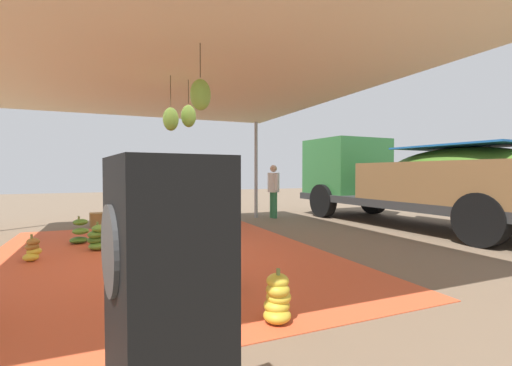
# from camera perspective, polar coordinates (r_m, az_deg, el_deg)

# --- Properties ---
(ground_plane) EXTENTS (40.00, 40.00, 0.00)m
(ground_plane) POSITION_cam_1_polar(r_m,az_deg,el_deg) (7.19, 9.78, -9.25)
(ground_plane) COLOR brown
(tarp_orange) EXTENTS (6.76, 5.25, 0.01)m
(tarp_orange) POSITION_cam_1_polar(r_m,az_deg,el_deg) (6.14, -14.98, -11.14)
(tarp_orange) COLOR #D1512D
(tarp_orange) RESTS_ON ground
(tent_canopy) EXTENTS (8.00, 7.00, 2.92)m
(tent_canopy) POSITION_cam_1_polar(r_m,az_deg,el_deg) (6.14, -15.96, 15.46)
(tent_canopy) COLOR #9EA0A5
(tent_canopy) RESTS_ON ground
(banana_bunch_0) EXTENTS (0.33, 0.35, 0.56)m
(banana_bunch_0) POSITION_cam_1_polar(r_m,az_deg,el_deg) (3.60, -14.25, -16.56)
(banana_bunch_0) COLOR gold
(banana_bunch_0) RESTS_ON tarp_orange
(banana_bunch_1) EXTENTS (0.45, 0.44, 0.49)m
(banana_bunch_1) POSITION_cam_1_polar(r_m,az_deg,el_deg) (6.84, -24.31, -8.12)
(banana_bunch_1) COLOR #60932D
(banana_bunch_1) RESTS_ON tarp_orange
(banana_bunch_2) EXTENTS (0.40, 0.41, 0.52)m
(banana_bunch_2) POSITION_cam_1_polar(r_m,az_deg,el_deg) (7.61, -26.59, -7.13)
(banana_bunch_2) COLOR #477523
(banana_bunch_2) RESTS_ON tarp_orange
(banana_bunch_3) EXTENTS (0.43, 0.44, 0.43)m
(banana_bunch_3) POSITION_cam_1_polar(r_m,az_deg,el_deg) (9.44, -3.49, -5.38)
(banana_bunch_3) COLOR #477523
(banana_bunch_3) RESTS_ON tarp_orange
(banana_bunch_4) EXTENTS (0.39, 0.38, 0.49)m
(banana_bunch_4) POSITION_cam_1_polar(r_m,az_deg,el_deg) (3.39, 3.51, -18.23)
(banana_bunch_4) COLOR gold
(banana_bunch_4) RESTS_ON tarp_orange
(banana_bunch_5) EXTENTS (0.39, 0.37, 0.51)m
(banana_bunch_5) POSITION_cam_1_polar(r_m,az_deg,el_deg) (4.33, -5.12, -13.55)
(banana_bunch_5) COLOR #6B9E38
(banana_bunch_5) RESTS_ON tarp_orange
(banana_bunch_6) EXTENTS (0.33, 0.32, 0.41)m
(banana_bunch_6) POSITION_cam_1_polar(r_m,az_deg,el_deg) (6.50, -32.42, -9.12)
(banana_bunch_6) COLOR gold
(banana_bunch_6) RESTS_ON tarp_orange
(banana_bunch_7) EXTENTS (0.37, 0.35, 0.59)m
(banana_bunch_7) POSITION_cam_1_polar(r_m,az_deg,el_deg) (6.09, -10.71, -8.72)
(banana_bunch_7) COLOR #477523
(banana_bunch_7) RESTS_ON tarp_orange
(banana_bunch_8) EXTENTS (0.43, 0.43, 0.52)m
(banana_bunch_8) POSITION_cam_1_polar(r_m,az_deg,el_deg) (6.41, -17.94, -8.53)
(banana_bunch_8) COLOR gold
(banana_bunch_8) RESTS_ON tarp_orange
(banana_bunch_9) EXTENTS (0.43, 0.45, 0.59)m
(banana_bunch_9) POSITION_cam_1_polar(r_m,az_deg,el_deg) (4.87, -13.62, -11.34)
(banana_bunch_9) COLOR gold
(banana_bunch_9) RESTS_ON tarp_orange
(banana_bunch_10) EXTENTS (0.46, 0.49, 0.50)m
(banana_bunch_10) POSITION_cam_1_polar(r_m,az_deg,el_deg) (7.85, -22.53, -6.83)
(banana_bunch_10) COLOR #518428
(banana_bunch_10) RESTS_ON tarp_orange
(cargo_truck_main) EXTENTS (7.11, 2.59, 2.40)m
(cargo_truck_main) POSITION_cam_1_polar(r_m,az_deg,el_deg) (9.96, 23.03, 0.87)
(cargo_truck_main) COLOR #2D2D2D
(cargo_truck_main) RESTS_ON ground
(worker_0) EXTENTS (0.58, 0.35, 1.58)m
(worker_0) POSITION_cam_1_polar(r_m,az_deg,el_deg) (10.52, 2.85, -0.67)
(worker_0) COLOR #337A4C
(worker_0) RESTS_ON ground
(speaker_stack) EXTENTS (0.61, 0.48, 1.44)m
(speaker_stack) POSITION_cam_1_polar(r_m,az_deg,el_deg) (1.62, -14.44, -22.12)
(speaker_stack) COLOR black
(speaker_stack) RESTS_ON ground
(crate_0) EXTENTS (0.40, 0.39, 0.34)m
(crate_0) POSITION_cam_1_polar(r_m,az_deg,el_deg) (9.81, -24.23, -5.41)
(crate_0) COLOR olive
(crate_0) RESTS_ON ground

